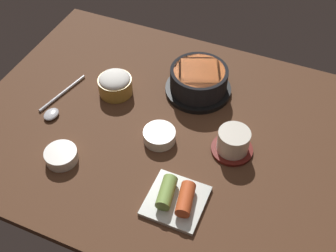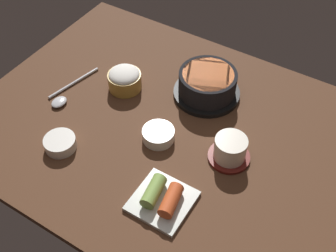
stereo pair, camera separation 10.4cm
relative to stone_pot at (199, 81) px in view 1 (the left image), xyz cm
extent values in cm
cube|color=#4C2D1C|center=(-3.50, -15.84, -4.82)|extent=(100.00, 76.00, 2.00)
cylinder|color=black|center=(0.00, 0.00, -3.14)|extent=(18.30, 18.30, 1.35)
cylinder|color=black|center=(0.00, 0.00, 0.67)|extent=(15.64, 15.64, 6.27)
cylinder|color=#D15619|center=(0.00, 0.00, 3.50)|extent=(13.77, 13.77, 0.60)
cylinder|color=#B78C38|center=(-20.83, -9.38, -1.45)|extent=(9.29, 9.29, 4.73)
ellipsoid|color=white|center=(-20.83, -9.38, 0.91)|extent=(8.55, 8.55, 3.25)
cylinder|color=maroon|center=(15.00, -16.62, -3.42)|extent=(10.27, 10.27, 0.80)
cylinder|color=silver|center=(15.00, -16.62, -0.16)|extent=(7.76, 7.76, 5.71)
cylinder|color=#C6D18C|center=(15.00, -16.62, 2.39)|extent=(6.59, 6.59, 0.40)
cylinder|color=white|center=(-2.71, -20.46, -2.31)|extent=(8.08, 8.08, 3.02)
cylinder|color=#386B2D|center=(-2.71, -20.46, -1.10)|extent=(6.63, 6.63, 0.50)
cube|color=silver|center=(7.94, -35.60, -3.32)|extent=(12.70, 12.70, 1.00)
cylinder|color=#7A9E47|center=(5.71, -35.60, -1.15)|extent=(4.47, 8.04, 3.34)
cylinder|color=#C64C23|center=(10.16, -35.60, -1.15)|extent=(4.63, 8.09, 3.34)
cylinder|color=white|center=(-21.79, -35.32, -2.38)|extent=(7.86, 7.86, 2.88)
cylinder|color=#B73323|center=(-21.79, -35.32, -1.24)|extent=(6.44, 6.44, 0.50)
cylinder|color=#B7B7BC|center=(-34.09, -15.78, -3.42)|extent=(4.53, 16.91, 0.80)
ellipsoid|color=#B7B7BC|center=(-32.22, -24.15, -3.10)|extent=(3.60, 4.68, 1.26)
camera|label=1|loc=(25.71, -81.85, 76.88)|focal=44.83mm
camera|label=2|loc=(34.96, -77.07, 76.88)|focal=44.83mm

